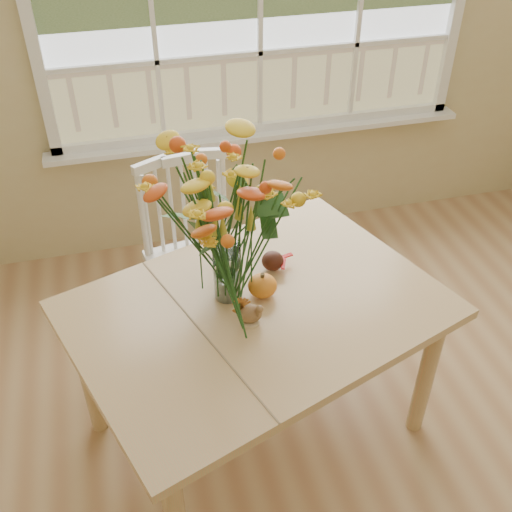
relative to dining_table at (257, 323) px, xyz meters
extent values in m
cube|color=#CCB882|center=(0.40, 1.51, 0.72)|extent=(4.00, 0.02, 2.70)
cube|color=white|center=(0.40, 1.44, 0.06)|extent=(2.42, 0.12, 0.03)
cube|color=tan|center=(0.00, 0.00, 0.07)|extent=(1.58, 1.35, 0.04)
cube|color=tan|center=(0.00, 0.00, 0.00)|extent=(1.43, 1.20, 0.10)
cylinder|color=tan|center=(-0.68, 0.18, -0.29)|extent=(0.07, 0.07, 0.68)
cylinder|color=tan|center=(0.68, -0.18, -0.29)|extent=(0.07, 0.07, 0.68)
cylinder|color=tan|center=(0.42, 0.56, -0.29)|extent=(0.07, 0.07, 0.68)
cube|color=white|center=(-0.13, 0.61, -0.18)|extent=(0.50, 0.48, 0.05)
cube|color=white|center=(-0.15, 0.78, 0.07)|extent=(0.44, 0.10, 0.50)
cylinder|color=white|center=(-0.27, 0.43, -0.41)|extent=(0.04, 0.04, 0.43)
cylinder|color=white|center=(-0.32, 0.75, -0.41)|extent=(0.04, 0.04, 0.43)
cylinder|color=white|center=(0.06, 0.48, -0.41)|extent=(0.04, 0.04, 0.43)
cylinder|color=white|center=(0.02, 0.80, -0.41)|extent=(0.04, 0.04, 0.43)
cylinder|color=white|center=(-0.09, 0.09, 0.21)|extent=(0.10, 0.10, 0.23)
ellipsoid|color=#CD5618|center=(0.03, 0.05, 0.13)|extent=(0.11, 0.11, 0.09)
cylinder|color=#CCB78C|center=(-0.05, -0.08, 0.10)|extent=(0.07, 0.07, 0.01)
ellipsoid|color=brown|center=(-0.05, -0.08, 0.14)|extent=(0.09, 0.07, 0.07)
ellipsoid|color=#38160F|center=(0.11, 0.19, 0.13)|extent=(0.09, 0.09, 0.08)
camera|label=1|loc=(-0.43, -1.61, 1.60)|focal=42.00mm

